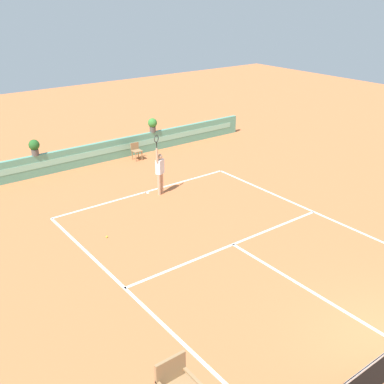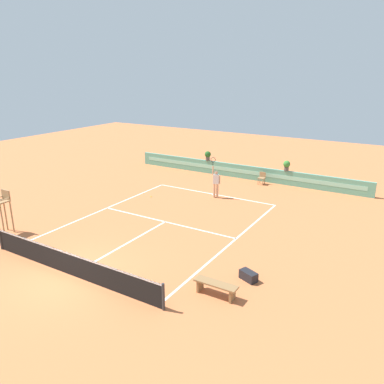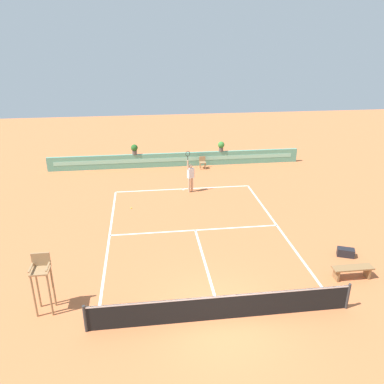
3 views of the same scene
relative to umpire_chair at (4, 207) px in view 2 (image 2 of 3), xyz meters
name	(u,v)px [view 2 (image 2 of 3)]	position (x,y,z in m)	size (l,w,h in m)	color
ground_plane	(161,224)	(5.89, 4.74, -1.34)	(60.00, 60.00, 0.00)	#C66B3D
court_lines	(169,220)	(5.89, 5.45, -1.34)	(8.32, 11.94, 0.01)	white
net	(70,263)	(5.89, -1.26, -0.83)	(8.92, 0.10, 1.00)	#333333
back_wall_barrier	(243,172)	(5.89, 15.12, -0.84)	(18.00, 0.21, 1.00)	#599E84
umpire_chair	(4,207)	(0.00, 0.00, 0.00)	(0.60, 0.60, 2.14)	#99754C
ball_kid_chair	(262,178)	(7.68, 14.39, -0.86)	(0.44, 0.44, 0.85)	#99754C
bench_courtside	(216,286)	(11.38, 0.39, -0.97)	(1.60, 0.44, 0.51)	olive
gear_bag	(248,276)	(11.96, 1.96, -1.16)	(0.70, 0.36, 0.36)	black
tennis_player	(216,181)	(6.28, 10.10, -0.29)	(0.57, 0.35, 2.58)	tan
tennis_ball_near_baseline	(151,196)	(2.75, 8.08, -1.31)	(0.07, 0.07, 0.07)	#CCE033
potted_plant_left	(208,155)	(2.94, 15.13, 0.07)	(0.48, 0.48, 0.72)	#514C47
potted_plant_right	(287,165)	(9.15, 15.13, 0.07)	(0.48, 0.48, 0.72)	#514C47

